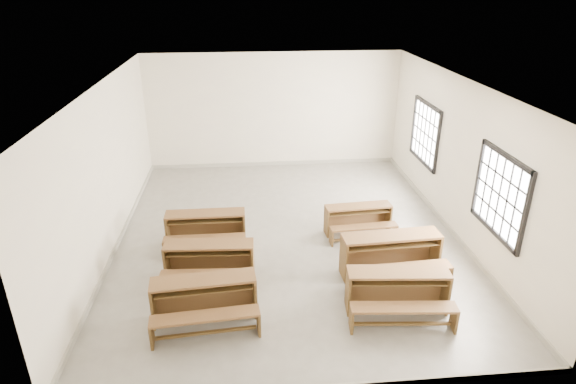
{
  "coord_description": "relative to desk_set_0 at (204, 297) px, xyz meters",
  "views": [
    {
      "loc": [
        -0.84,
        -8.88,
        4.95
      ],
      "look_at": [
        0.0,
        0.0,
        1.0
      ],
      "focal_mm": 30.0,
      "sensor_mm": 36.0,
      "label": 1
    }
  ],
  "objects": [
    {
      "name": "desk_set_4",
      "position": [
        3.26,
        0.96,
        0.04
      ],
      "size": [
        1.82,
        1.02,
        0.8
      ],
      "rotation": [
        0.0,
        0.0,
        0.06
      ],
      "color": "brown",
      "rests_on": "ground"
    },
    {
      "name": "desk_set_5",
      "position": [
        3.04,
        2.58,
        -0.06
      ],
      "size": [
        1.44,
        0.82,
        0.63
      ],
      "rotation": [
        0.0,
        0.0,
        0.07
      ],
      "color": "brown",
      "rests_on": "ground"
    },
    {
      "name": "desk_set_3",
      "position": [
        3.06,
        -0.08,
        -0.0
      ],
      "size": [
        1.69,
        0.98,
        0.73
      ],
      "rotation": [
        0.0,
        0.0,
        -0.09
      ],
      "color": "brown",
      "rests_on": "ground"
    },
    {
      "name": "desk_set_2",
      "position": [
        -0.12,
        2.37,
        -0.01
      ],
      "size": [
        1.58,
        0.82,
        0.71
      ],
      "rotation": [
        0.0,
        0.0,
        -0.0
      ],
      "color": "brown",
      "rests_on": "ground"
    },
    {
      "name": "desk_set_0",
      "position": [
        0.0,
        0.0,
        0.0
      ],
      "size": [
        1.68,
        0.97,
        0.73
      ],
      "rotation": [
        0.0,
        0.0,
        0.08
      ],
      "color": "brown",
      "rests_on": "ground"
    },
    {
      "name": "desk_set_1",
      "position": [
        0.01,
        1.12,
        -0.01
      ],
      "size": [
        1.62,
        0.91,
        0.71
      ],
      "rotation": [
        0.0,
        0.0,
        -0.06
      ],
      "color": "brown",
      "rests_on": "ground"
    },
    {
      "name": "room",
      "position": [
        1.64,
        2.61,
        1.72
      ],
      "size": [
        8.5,
        8.5,
        3.2
      ],
      "color": "gray",
      "rests_on": "ground"
    }
  ]
}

